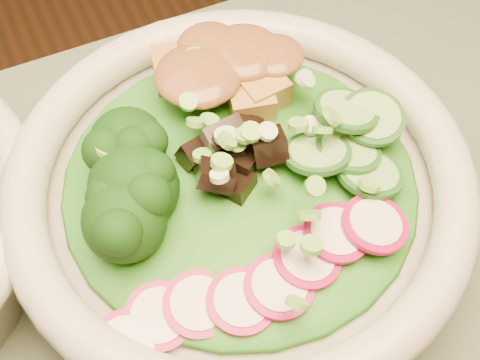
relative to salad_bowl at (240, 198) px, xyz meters
name	(u,v)px	position (x,y,z in m)	size (l,w,h in m)	color
salad_bowl	(240,198)	(0.00, 0.00, 0.00)	(0.31, 0.31, 0.08)	beige
lettuce_bed	(240,179)	(0.00, 0.00, 0.02)	(0.23, 0.23, 0.03)	#1D6114
broccoli_florets	(127,185)	(-0.07, 0.01, 0.04)	(0.09, 0.08, 0.05)	black
radish_slices	(273,278)	(-0.01, -0.07, 0.03)	(0.12, 0.05, 0.02)	#A30C46
cucumber_slices	(353,148)	(0.07, -0.02, 0.04)	(0.08, 0.08, 0.04)	#92C86F
mushroom_heap	(235,147)	(0.00, 0.01, 0.04)	(0.08, 0.08, 0.05)	black
tofu_cubes	(220,83)	(0.02, 0.07, 0.04)	(0.10, 0.07, 0.04)	#A97A38
peanut_sauce	(220,68)	(0.02, 0.07, 0.05)	(0.08, 0.06, 0.02)	brown
scallion_garnish	(240,153)	(0.00, 0.00, 0.05)	(0.22, 0.22, 0.03)	#72B841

